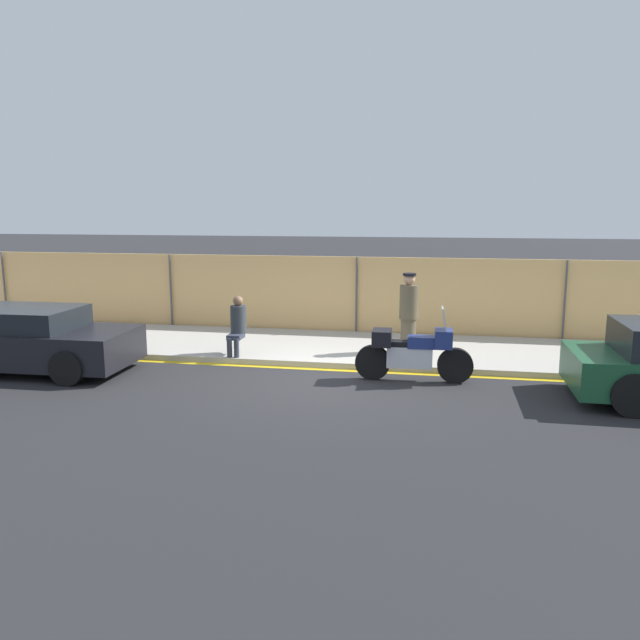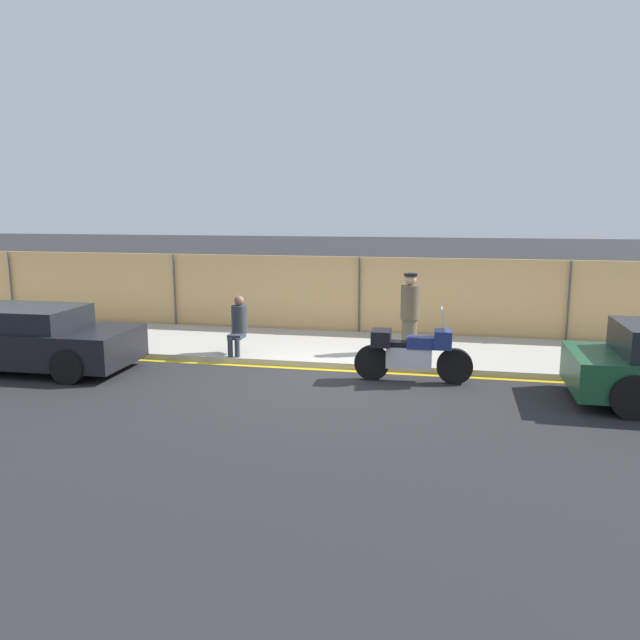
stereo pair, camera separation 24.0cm
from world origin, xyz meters
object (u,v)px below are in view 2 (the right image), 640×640
Objects in this scene: person_seated_on_curb at (239,322)px; officer_standing at (410,312)px; parked_car_left_down_street at (32,339)px; motorcycle at (412,352)px.

officer_standing is at bearing 13.60° from person_seated_on_curb.
person_seated_on_curb is 4.17m from parked_car_left_down_street.
parked_car_left_down_street is at bearing -176.41° from motorcycle.
officer_standing is 7.87m from parked_car_left_down_street.
motorcycle is 0.54× the size of parked_car_left_down_street.
officer_standing reaches higher than parked_car_left_down_street.
officer_standing is (-0.18, 1.94, 0.43)m from motorcycle.
motorcycle is 7.62m from parked_car_left_down_street.
person_seated_on_curb is (-3.62, -0.88, -0.19)m from officer_standing.
motorcycle is 1.76× the size of person_seated_on_curb.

